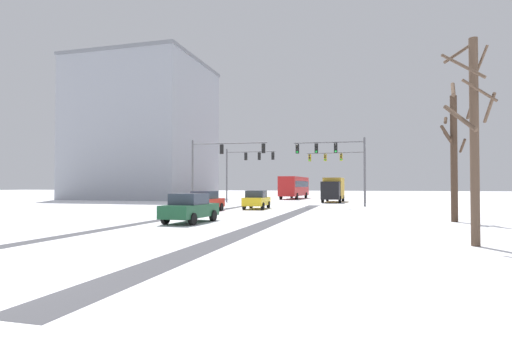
# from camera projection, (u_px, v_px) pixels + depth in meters

# --- Properties ---
(wheel_track_left_lane) EXTENTS (0.82, 37.03, 0.01)m
(wheel_track_left_lane) POSITION_uv_depth(u_px,v_px,m) (174.00, 218.00, 25.70)
(wheel_track_left_lane) COLOR #4C4C51
(wheel_track_left_lane) RESTS_ON ground
(wheel_track_right_lane) EXTENTS (1.17, 37.03, 0.01)m
(wheel_track_right_lane) POSITION_uv_depth(u_px,v_px,m) (276.00, 220.00, 23.94)
(wheel_track_right_lane) COLOR #4C4C51
(wheel_track_right_lane) RESTS_ON ground
(sidewalk_kerb_right) EXTENTS (4.00, 37.03, 0.12)m
(sidewalk_kerb_right) POSITION_uv_depth(u_px,v_px,m) (392.00, 225.00, 20.60)
(sidewalk_kerb_right) COLOR white
(sidewalk_kerb_right) RESTS_ON ground
(traffic_signal_far_left) EXTENTS (6.16, 0.38, 6.50)m
(traffic_signal_far_left) POSITION_uv_depth(u_px,v_px,m) (246.00, 163.00, 48.40)
(traffic_signal_far_left) COLOR #56565B
(traffic_signal_far_left) RESTS_ON ground
(traffic_signal_near_right) EXTENTS (6.59, 0.73, 6.50)m
(traffic_signal_near_right) POSITION_uv_depth(u_px,v_px,m) (335.00, 156.00, 37.53)
(traffic_signal_near_right) COLOR #56565B
(traffic_signal_near_right) RESTS_ON ground
(traffic_signal_far_right) EXTENTS (7.19, 0.68, 6.50)m
(traffic_signal_far_right) POSITION_uv_depth(u_px,v_px,m) (341.00, 163.00, 49.50)
(traffic_signal_far_right) COLOR #56565B
(traffic_signal_far_right) RESTS_ON ground
(traffic_signal_near_left) EXTENTS (7.55, 0.71, 6.50)m
(traffic_signal_near_left) POSITION_uv_depth(u_px,v_px,m) (218.00, 158.00, 38.83)
(traffic_signal_near_left) COLOR #56565B
(traffic_signal_near_left) RESTS_ON ground
(car_yellow_cab_lead) EXTENTS (1.98, 4.17, 1.62)m
(car_yellow_cab_lead) POSITION_uv_depth(u_px,v_px,m) (257.00, 200.00, 35.36)
(car_yellow_cab_lead) COLOR yellow
(car_yellow_cab_lead) RESTS_ON ground
(car_red_second) EXTENTS (1.91, 4.14, 1.62)m
(car_red_second) POSITION_uv_depth(u_px,v_px,m) (205.00, 201.00, 31.64)
(car_red_second) COLOR red
(car_red_second) RESTS_ON ground
(car_dark_green_third) EXTENTS (1.99, 4.18, 1.62)m
(car_dark_green_third) POSITION_uv_depth(u_px,v_px,m) (190.00, 208.00, 22.27)
(car_dark_green_third) COLOR #194C2D
(car_dark_green_third) RESTS_ON ground
(bus_oncoming) EXTENTS (3.01, 11.10, 3.38)m
(bus_oncoming) POSITION_uv_depth(u_px,v_px,m) (294.00, 186.00, 62.59)
(bus_oncoming) COLOR #B21E1E
(bus_oncoming) RESTS_ON ground
(box_truck_delivery) EXTENTS (2.44, 7.45, 3.02)m
(box_truck_delivery) POSITION_uv_depth(u_px,v_px,m) (333.00, 189.00, 50.07)
(box_truck_delivery) COLOR black
(box_truck_delivery) RESTS_ON ground
(bare_tree_sidewalk_near) EXTENTS (1.68, 2.00, 7.32)m
(bare_tree_sidewalk_near) POSITION_uv_depth(u_px,v_px,m) (473.00, 132.00, 13.78)
(bare_tree_sidewalk_near) COLOR brown
(bare_tree_sidewalk_near) RESTS_ON ground
(bare_tree_sidewalk_mid) EXTENTS (1.68, 1.82, 7.19)m
(bare_tree_sidewalk_mid) POSITION_uv_depth(u_px,v_px,m) (454.00, 154.00, 22.87)
(bare_tree_sidewalk_mid) COLOR #423023
(bare_tree_sidewalk_mid) RESTS_ON ground
(office_building_far_left_block) EXTENTS (18.73, 17.58, 21.27)m
(office_building_far_left_block) POSITION_uv_depth(u_px,v_px,m) (145.00, 131.00, 63.43)
(office_building_far_left_block) COLOR #9399A3
(office_building_far_left_block) RESTS_ON ground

